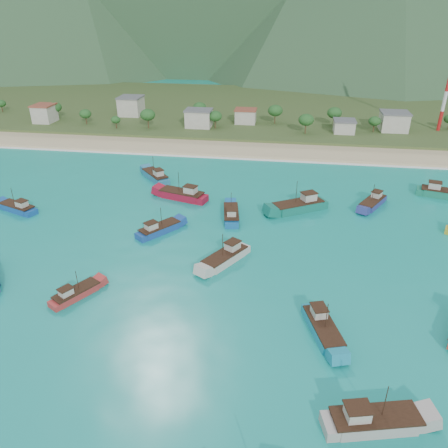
# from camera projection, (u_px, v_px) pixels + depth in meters

# --- Properties ---
(ground) EXTENTS (600.00, 600.00, 0.00)m
(ground) POSITION_uv_depth(u_px,v_px,m) (241.00, 289.00, 74.62)
(ground) COLOR #0B7880
(ground) RESTS_ON ground
(beach) EXTENTS (400.00, 18.00, 1.20)m
(beach) POSITION_uv_depth(u_px,v_px,m) (269.00, 151.00, 144.24)
(beach) COLOR beige
(beach) RESTS_ON ground
(land) EXTENTS (400.00, 110.00, 2.40)m
(land) POSITION_uv_depth(u_px,v_px,m) (277.00, 110.00, 197.99)
(land) COLOR #385123
(land) RESTS_ON ground
(surf_line) EXTENTS (400.00, 2.50, 0.08)m
(surf_line) POSITION_uv_depth(u_px,v_px,m) (267.00, 160.00, 135.87)
(surf_line) COLOR white
(surf_line) RESTS_ON ground
(village) EXTENTS (211.21, 31.95, 7.12)m
(village) POSITION_uv_depth(u_px,v_px,m) (284.00, 119.00, 163.76)
(village) COLOR beige
(village) RESTS_ON ground
(vegetation) EXTENTS (277.81, 25.57, 9.11)m
(vegetation) POSITION_uv_depth(u_px,v_px,m) (291.00, 119.00, 162.48)
(vegetation) COLOR #235623
(vegetation) RESTS_ON ground
(boat_0) EXTENTS (12.99, 7.05, 7.36)m
(boat_0) POSITION_uv_depth(u_px,v_px,m) (183.00, 195.00, 108.46)
(boat_0) COLOR maroon
(boat_0) RESTS_ON ground
(boat_1) EXTENTS (6.71, 8.82, 5.16)m
(boat_1) POSITION_uv_depth(u_px,v_px,m) (76.00, 294.00, 72.37)
(boat_1) COLOR #AF302E
(boat_1) RESTS_ON ground
(boat_2) EXTENTS (12.61, 6.48, 7.15)m
(boat_2) POSITION_uv_depth(u_px,v_px,m) (443.00, 194.00, 109.58)
(boat_2) COLOR #167659
(boat_2) RESTS_ON ground
(boat_3) EXTENTS (11.91, 6.02, 6.76)m
(boat_3) POSITION_uv_depth(u_px,v_px,m) (373.00, 422.00, 50.02)
(boat_3) COLOR #ABA29C
(boat_3) RESTS_ON ground
(boat_4) EXTENTS (13.55, 10.39, 7.95)m
(boat_4) POSITION_uv_depth(u_px,v_px,m) (299.00, 206.00, 102.35)
(boat_4) COLOR #106B5A
(boat_4) RESTS_ON ground
(boat_7) EXTENTS (4.84, 11.03, 6.30)m
(boat_7) POSITION_uv_depth(u_px,v_px,m) (231.00, 215.00, 98.85)
(boat_7) COLOR #125B9D
(boat_7) RESTS_ON ground
(boat_8) EXTENTS (8.60, 9.91, 6.02)m
(boat_8) POSITION_uv_depth(u_px,v_px,m) (159.00, 230.00, 92.58)
(boat_8) COLOR #184390
(boat_8) RESTS_ON ground
(boat_9) EXTENTS (8.65, 11.30, 6.62)m
(boat_9) POSITION_uv_depth(u_px,v_px,m) (226.00, 258.00, 82.21)
(boat_9) COLOR beige
(boat_9) RESTS_ON ground
(boat_18) EXTENTS (10.71, 6.49, 6.09)m
(boat_18) POSITION_uv_depth(u_px,v_px,m) (18.00, 208.00, 102.19)
(boat_18) COLOR #134A99
(boat_18) RESTS_ON ground
(boat_21) EXTENTS (7.96, 10.67, 6.22)m
(boat_21) POSITION_uv_depth(u_px,v_px,m) (373.00, 203.00, 104.81)
(boat_21) COLOR navy
(boat_21) RESTS_ON ground
(boat_24) EXTENTS (10.14, 10.92, 6.81)m
(boat_24) POSITION_uv_depth(u_px,v_px,m) (156.00, 176.00, 120.52)
(boat_24) COLOR teal
(boat_24) RESTS_ON ground
(boat_26) EXTENTS (6.24, 11.13, 6.31)m
(boat_26) POSITION_uv_depth(u_px,v_px,m) (322.00, 329.00, 64.43)
(boat_26) COLOR teal
(boat_26) RESTS_ON ground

